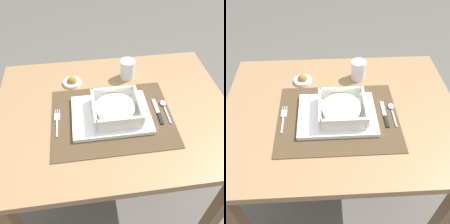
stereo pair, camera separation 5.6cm
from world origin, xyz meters
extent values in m
plane|color=#59544C|center=(0.00, 0.00, 0.00)|extent=(6.00, 6.00, 0.00)
cube|color=#936D47|center=(0.00, 0.00, 0.69)|extent=(0.92, 0.70, 0.03)
cube|color=brown|center=(0.41, -0.30, 0.34)|extent=(0.05, 0.05, 0.68)
cube|color=brown|center=(-0.41, 0.30, 0.34)|extent=(0.05, 0.05, 0.68)
cube|color=brown|center=(0.41, 0.30, 0.34)|extent=(0.05, 0.05, 0.68)
cube|color=#4C3823|center=(-0.01, -0.04, 0.71)|extent=(0.45, 0.35, 0.00)
cube|color=white|center=(-0.02, -0.04, 0.72)|extent=(0.29, 0.22, 0.02)
cube|color=white|center=(0.00, -0.04, 0.73)|extent=(0.17, 0.17, 0.01)
cube|color=white|center=(-0.08, -0.04, 0.76)|extent=(0.01, 0.17, 0.05)
cube|color=white|center=(0.09, -0.04, 0.76)|extent=(0.01, 0.17, 0.05)
cube|color=white|center=(0.00, -0.12, 0.76)|extent=(0.15, 0.01, 0.05)
cube|color=white|center=(0.00, 0.04, 0.76)|extent=(0.15, 0.01, 0.05)
cylinder|color=beige|center=(0.00, -0.04, 0.75)|extent=(0.15, 0.15, 0.03)
cube|color=silver|center=(-0.22, -0.07, 0.71)|extent=(0.01, 0.08, 0.00)
cube|color=silver|center=(-0.22, -0.01, 0.71)|extent=(0.02, 0.04, 0.00)
cylinder|color=silver|center=(-0.23, 0.01, 0.71)|extent=(0.00, 0.02, 0.00)
cylinder|color=silver|center=(-0.22, 0.01, 0.71)|extent=(0.00, 0.02, 0.00)
cylinder|color=silver|center=(-0.21, 0.01, 0.71)|extent=(0.00, 0.02, 0.00)
cube|color=silver|center=(0.20, -0.06, 0.71)|extent=(0.01, 0.08, 0.00)
ellipsoid|color=silver|center=(0.20, 0.00, 0.72)|extent=(0.02, 0.03, 0.01)
cube|color=black|center=(0.17, -0.08, 0.72)|extent=(0.01, 0.06, 0.01)
cube|color=silver|center=(0.17, -0.01, 0.72)|extent=(0.01, 0.08, 0.00)
cylinder|color=white|center=(0.09, 0.20, 0.75)|extent=(0.06, 0.06, 0.09)
cylinder|color=#C64C1E|center=(0.09, 0.20, 0.74)|extent=(0.05, 0.05, 0.05)
cylinder|color=white|center=(-0.16, 0.18, 0.72)|extent=(0.08, 0.08, 0.01)
sphere|color=olive|center=(-0.16, 0.18, 0.72)|extent=(0.04, 0.04, 0.04)
camera|label=1|loc=(-0.10, -0.68, 1.40)|focal=40.07mm
camera|label=2|loc=(-0.05, -0.68, 1.40)|focal=40.07mm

